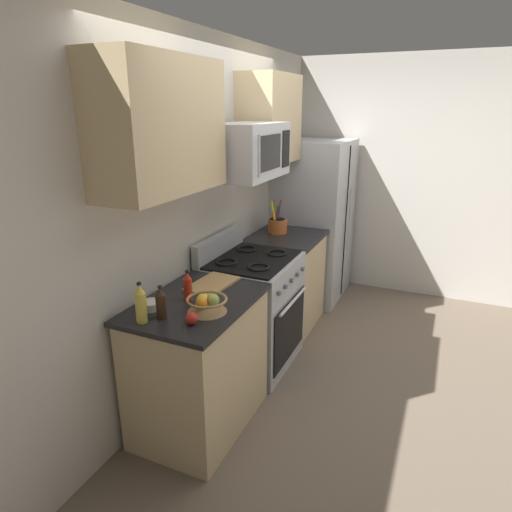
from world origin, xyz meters
TOP-DOWN VIEW (x-y plane):
  - ground_plane at (0.00, 0.00)m, footprint 16.00×16.00m
  - wall_back at (0.00, 1.06)m, footprint 8.00×0.10m
  - counter_left at (-0.85, 0.66)m, footprint 0.93×0.65m
  - range_oven at (-0.00, 0.66)m, footprint 0.76×0.69m
  - counter_right at (0.76, 0.66)m, footprint 0.75×0.65m
  - refrigerator at (1.60, 0.65)m, footprint 0.88×0.76m
  - wall_right at (2.14, 0.00)m, footprint 0.10×8.00m
  - microwave at (-0.00, 0.69)m, footprint 0.72×0.44m
  - upper_cabinets_left at (-0.86, 0.84)m, footprint 0.92×0.34m
  - upper_cabinets_right at (0.77, 0.84)m, footprint 0.74×0.34m
  - utensil_crock at (0.84, 0.78)m, footprint 0.19×0.19m
  - fruit_basket at (-0.95, 0.52)m, footprint 0.25×0.25m
  - apple_loose at (-1.13, 0.52)m, footprint 0.07×0.07m
  - cutting_board at (-0.58, 0.70)m, footprint 0.39×0.26m
  - bottle_hot_sauce at (-0.86, 0.71)m, footprint 0.05×0.05m
  - bottle_soy at (-1.13, 0.72)m, footprint 0.06×0.06m
  - bottle_oil at (-1.22, 0.79)m, footprint 0.06×0.06m
  - prep_bowl at (-1.06, 0.85)m, footprint 0.13×0.13m

SIDE VIEW (x-z plane):
  - ground_plane at x=0.00m, z-range 0.00..0.00m
  - counter_left at x=-0.85m, z-range 0.00..0.91m
  - counter_right at x=0.76m, z-range 0.00..0.91m
  - range_oven at x=0.00m, z-range -0.07..1.02m
  - refrigerator at x=1.60m, z-range 0.00..1.74m
  - cutting_board at x=-0.58m, z-range 0.91..0.93m
  - prep_bowl at x=-1.06m, z-range 0.91..0.96m
  - apple_loose at x=-1.13m, z-range 0.91..0.98m
  - fruit_basket at x=-0.95m, z-range 0.91..1.02m
  - utensil_crock at x=0.84m, z-range 0.83..1.15m
  - bottle_hot_sauce at x=-0.86m, z-range 0.90..1.10m
  - bottle_soy at x=-1.13m, z-range 0.90..1.10m
  - bottle_oil at x=-1.22m, z-range 0.90..1.14m
  - wall_back at x=0.00m, z-range 0.00..2.60m
  - wall_right at x=2.14m, z-range 0.00..2.60m
  - microwave at x=0.00m, z-range 1.56..1.96m
  - upper_cabinets_left at x=-0.86m, z-range 1.58..2.34m
  - upper_cabinets_right at x=0.77m, z-range 1.58..2.34m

